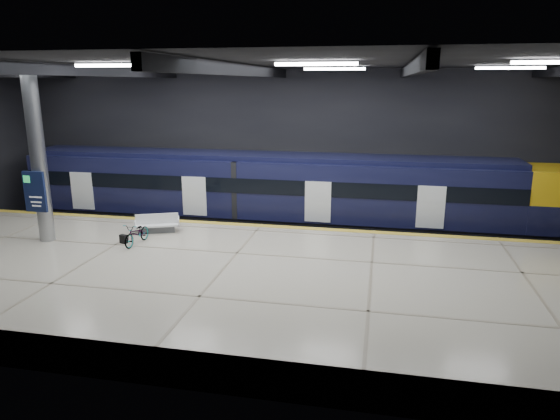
# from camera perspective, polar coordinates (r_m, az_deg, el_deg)

# --- Properties ---
(ground) EXTENTS (30.00, 30.00, 0.00)m
(ground) POSITION_cam_1_polar(r_m,az_deg,el_deg) (20.17, -4.06, -6.95)
(ground) COLOR black
(ground) RESTS_ON ground
(room_shell) EXTENTS (30.10, 16.10, 8.05)m
(room_shell) POSITION_cam_1_polar(r_m,az_deg,el_deg) (18.86, -4.37, 9.46)
(room_shell) COLOR black
(room_shell) RESTS_ON ground
(platform) EXTENTS (30.00, 11.00, 1.10)m
(platform) POSITION_cam_1_polar(r_m,az_deg,el_deg) (17.74, -6.27, -8.15)
(platform) COLOR #B3A797
(platform) RESTS_ON ground
(safety_strip) EXTENTS (30.00, 0.40, 0.01)m
(safety_strip) POSITION_cam_1_polar(r_m,az_deg,el_deg) (22.33, -2.23, -1.79)
(safety_strip) COLOR gold
(safety_strip) RESTS_ON platform
(rails) EXTENTS (30.00, 1.52, 0.16)m
(rails) POSITION_cam_1_polar(r_m,az_deg,el_deg) (25.19, -0.72, -2.33)
(rails) COLOR gray
(rails) RESTS_ON ground
(train) EXTENTS (29.40, 2.84, 3.79)m
(train) POSITION_cam_1_polar(r_m,az_deg,el_deg) (24.47, 1.97, 1.95)
(train) COLOR black
(train) RESTS_ON ground
(bench) EXTENTS (1.99, 1.41, 0.81)m
(bench) POSITION_cam_1_polar(r_m,az_deg,el_deg) (21.94, -13.83, -1.75)
(bench) COLOR #595B60
(bench) RESTS_ON platform
(bicycle) EXTENTS (0.71, 1.73, 0.89)m
(bicycle) POSITION_cam_1_polar(r_m,az_deg,el_deg) (20.48, -16.03, -2.59)
(bicycle) COLOR #99999E
(bicycle) RESTS_ON platform
(pannier_bag) EXTENTS (0.34, 0.27, 0.35)m
(pannier_bag) POSITION_cam_1_polar(r_m,az_deg,el_deg) (20.83, -17.44, -3.18)
(pannier_bag) COLOR black
(pannier_bag) RESTS_ON platform
(info_column) EXTENTS (0.90, 0.78, 6.90)m
(info_column) POSITION_cam_1_polar(r_m,az_deg,el_deg) (21.71, -25.95, 5.37)
(info_column) COLOR #9EA0A5
(info_column) RESTS_ON platform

